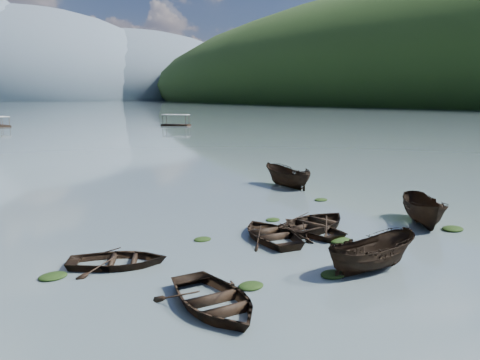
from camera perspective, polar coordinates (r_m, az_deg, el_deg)
ground_plane at (r=21.05m, az=18.83°, el=-10.23°), size 2400.00×2400.00×0.00m
haze_mtn_c at (r=925.01m, az=-24.47°, el=8.89°), size 520.00×520.00×260.00m
haze_mtn_d at (r=971.69m, az=-13.83°, el=9.52°), size 520.00×520.00×220.00m
rowboat_0 at (r=16.64m, az=-3.20°, el=-15.28°), size 3.70×4.95×0.98m
rowboat_1 at (r=24.00m, az=3.81°, el=-7.16°), size 4.11×5.14×0.95m
rowboat_2 at (r=20.57m, az=15.69°, el=-10.55°), size 4.60×2.06×1.73m
rowboat_3 at (r=25.27m, az=8.56°, el=-6.35°), size 2.95×4.10×0.84m
rowboat_4 at (r=26.09m, az=9.26°, el=-5.84°), size 5.61×4.58×1.02m
rowboat_5 at (r=28.50m, az=21.42°, el=-5.05°), size 4.48×4.95×1.88m
rowboat_6 at (r=20.99m, az=-14.65°, el=-10.07°), size 5.07×4.56×0.86m
rowboat_8 at (r=37.51m, az=5.71°, el=-0.83°), size 1.88×4.95×1.91m
weed_clump_0 at (r=19.62m, az=11.25°, el=-11.38°), size 1.08×0.89×0.24m
weed_clump_1 at (r=18.21m, az=1.34°, el=-12.93°), size 1.03×0.82×0.23m
weed_clump_2 at (r=23.96m, az=12.13°, el=-7.39°), size 1.21×0.97×0.26m
weed_clump_3 at (r=27.42m, az=4.02°, el=-4.94°), size 0.87×0.74×0.19m
weed_clump_4 at (r=27.93m, az=24.50°, el=-5.57°), size 1.26×1.00×0.26m
weed_clump_5 at (r=20.49m, az=-21.83°, el=-11.00°), size 1.12×0.90×0.24m
weed_clump_6 at (r=23.82m, az=-4.59°, el=-7.30°), size 0.91×0.76×0.19m
weed_clump_7 at (r=32.96m, az=9.84°, el=-2.47°), size 0.97×0.78×0.21m
pontoon_centre at (r=124.51m, az=-27.05°, el=5.82°), size 3.46×6.29×2.28m
pontoon_right at (r=114.94m, az=-7.81°, el=6.57°), size 6.63×6.96×2.61m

